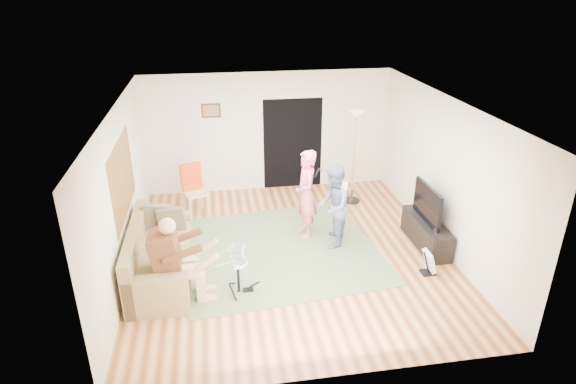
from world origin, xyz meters
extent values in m
plane|color=brown|center=(0.00, 0.00, 0.00)|extent=(6.00, 6.00, 0.00)
plane|color=white|center=(0.00, 0.00, 2.70)|extent=(6.00, 6.00, 0.00)
plane|color=brown|center=(-2.74, 0.20, 1.55)|extent=(0.00, 2.05, 2.05)
plane|color=black|center=(0.55, 2.99, 1.05)|extent=(2.10, 0.00, 2.10)
cube|color=#3F2314|center=(-1.25, 2.99, 1.90)|extent=(0.42, 0.03, 0.32)
cube|color=#556940|center=(-0.19, 0.12, 0.01)|extent=(3.76, 3.55, 0.02)
cube|color=olive|center=(-2.20, -0.40, 0.23)|extent=(0.91, 1.82, 0.45)
cube|color=olive|center=(-2.59, -0.40, 0.46)|extent=(0.17, 2.25, 0.91)
cube|color=olive|center=(-2.20, 0.62, 0.32)|extent=(0.91, 0.21, 0.64)
cube|color=olive|center=(-2.20, -1.42, 0.32)|extent=(0.91, 0.21, 0.64)
cube|color=#5A3119|center=(-2.05, -1.05, 0.83)|extent=(0.39, 0.50, 0.64)
sphere|color=tan|center=(-1.98, -1.05, 1.26)|extent=(0.25, 0.25, 0.25)
cylinder|color=black|center=(-1.00, -1.05, 0.34)|extent=(0.05, 0.05, 0.64)
cube|color=white|center=(-1.00, -1.05, 0.65)|extent=(0.12, 0.64, 0.04)
imported|color=#F46A7A|center=(0.39, 0.62, 0.85)|extent=(0.42, 0.63, 1.70)
imported|color=slate|center=(0.79, 0.17, 0.78)|extent=(0.81, 0.91, 1.57)
cube|color=black|center=(2.15, -1.03, 0.02)|extent=(0.23, 0.19, 0.03)
cube|color=silver|center=(2.15, -1.03, 0.24)|extent=(0.18, 0.27, 0.36)
cylinder|color=black|center=(2.25, -1.03, 0.61)|extent=(0.19, 0.04, 0.47)
cylinder|color=black|center=(1.69, 1.94, 0.02)|extent=(0.36, 0.36, 0.03)
cylinder|color=tan|center=(1.69, 1.94, 0.99)|extent=(0.05, 0.05, 1.93)
cone|color=white|center=(1.69, 1.94, 1.97)|extent=(0.32, 0.32, 0.13)
cube|color=beige|center=(-1.67, 1.82, 0.49)|extent=(0.59, 0.59, 0.04)
cube|color=#EE4119|center=(-1.67, 2.03, 0.84)|extent=(0.43, 0.24, 0.45)
cube|color=black|center=(2.50, -0.13, 0.25)|extent=(0.40, 1.40, 0.50)
cube|color=black|center=(2.45, -0.13, 0.85)|extent=(0.06, 1.01, 0.65)
camera|label=1|loc=(-1.25, -7.37, 4.51)|focal=30.00mm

